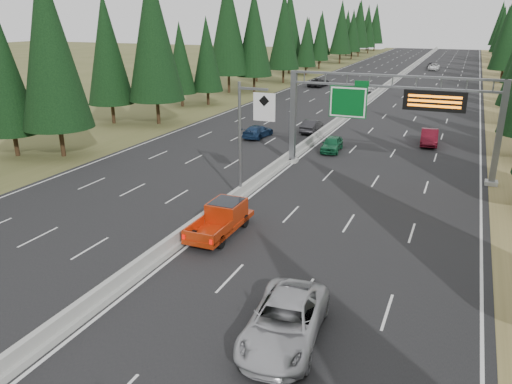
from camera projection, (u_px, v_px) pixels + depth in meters
road at (379, 93)px, 82.64m from camera, size 32.00×260.00×0.08m
shoulder_right at (496, 100)px, 76.09m from camera, size 3.60×260.00×0.06m
shoulder_left at (278, 88)px, 89.19m from camera, size 3.60×260.00×0.06m
median_barrier at (379, 91)px, 82.51m from camera, size 0.70×260.00×0.85m
sign_gantry at (398, 110)px, 38.44m from camera, size 16.75×0.98×7.80m
hov_sign_pole at (248, 134)px, 33.07m from camera, size 2.80×0.50×8.00m
tree_row_left at (230, 35)px, 78.23m from camera, size 11.42×241.94×18.86m
silver_minivan at (285, 322)px, 19.31m from camera, size 3.27×6.12×1.64m
red_pickup at (223, 216)px, 29.08m from camera, size 1.94×5.44×1.77m
car_ahead_green at (332, 144)px, 46.71m from camera, size 1.96×4.24×1.41m
car_ahead_dkred at (429, 137)px, 49.07m from camera, size 1.91×4.69×1.51m
car_ahead_dkgrey at (454, 105)px, 67.80m from camera, size 2.21×4.56×1.28m
car_ahead_white at (434, 67)px, 117.77m from camera, size 2.48×5.22×1.44m
car_ahead_far at (431, 65)px, 122.45m from camera, size 1.88×4.22×1.41m
car_onc_near at (312, 126)px, 54.33m from camera, size 1.55×4.29×1.41m
car_onc_blue at (258, 131)px, 52.08m from camera, size 2.21×4.62×1.30m
car_onc_white at (371, 88)px, 83.58m from camera, size 1.88×3.86×1.27m
car_onc_far at (318, 82)px, 90.04m from camera, size 3.02×5.69×1.52m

